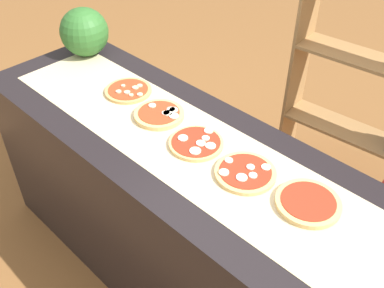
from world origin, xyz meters
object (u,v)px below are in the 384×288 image
pizza_mushroom_0 (128,91)px  pizza_mozzarella_1 (159,114)px  watermelon (84,32)px  bookshelf (380,114)px  pizza_mozzarella_2 (196,143)px  pizza_mozzarella_3 (245,172)px  pizza_plain_4 (308,203)px

pizza_mushroom_0 → pizza_mozzarella_1: 0.26m
watermelon → bookshelf: size_ratio=0.18×
pizza_mozzarella_2 → pizza_mozzarella_3: bearing=0.2°
pizza_plain_4 → watermelon: bearing=175.1°
pizza_mozzarella_2 → bookshelf: size_ratio=0.16×
pizza_mozzarella_1 → pizza_mozzarella_3: size_ratio=0.95×
pizza_mushroom_0 → watermelon: size_ratio=0.87×
pizza_mushroom_0 → pizza_plain_4: same height
pizza_mozzarella_2 → pizza_plain_4: (0.52, 0.03, 0.00)m
pizza_mozzarella_1 → bookshelf: bookshelf is taller
pizza_mozzarella_3 → pizza_plain_4: pizza_mozzarella_3 is taller
pizza_mozzarella_2 → bookshelf: (0.33, 1.17, -0.28)m
pizza_mozzarella_3 → pizza_mozzarella_2: bearing=-179.8°
pizza_mushroom_0 → pizza_mozzarella_3: bearing=-4.6°
pizza_mozzarella_1 → bookshelf: (0.59, 1.14, -0.29)m
pizza_mozzarella_2 → bookshelf: 1.25m
pizza_plain_4 → bookshelf: bookshelf is taller
pizza_plain_4 → bookshelf: bearing=99.8°
pizza_mushroom_0 → watermelon: (-0.48, 0.10, 0.12)m
pizza_mozzarella_2 → pizza_mozzarella_3: size_ratio=0.96×
pizza_mushroom_0 → watermelon: bearing=168.4°
pizza_mozzarella_1 → pizza_mozzarella_2: 0.26m
pizza_plain_4 → watermelon: 1.54m
pizza_mozzarella_3 → watermelon: (-1.27, 0.16, 0.12)m
pizza_mozzarella_3 → pizza_plain_4: 0.26m
pizza_mushroom_0 → bookshelf: bearing=52.5°
pizza_mozzarella_1 → pizza_mozzarella_2: bearing=-6.8°
pizza_mozzarella_1 → bookshelf: size_ratio=0.16×
bookshelf → pizza_plain_4: bearing=-80.2°
pizza_plain_4 → watermelon: size_ratio=0.89×
pizza_mozzarella_1 → pizza_mozzarella_3: 0.52m
pizza_mushroom_0 → pizza_plain_4: size_ratio=0.97×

